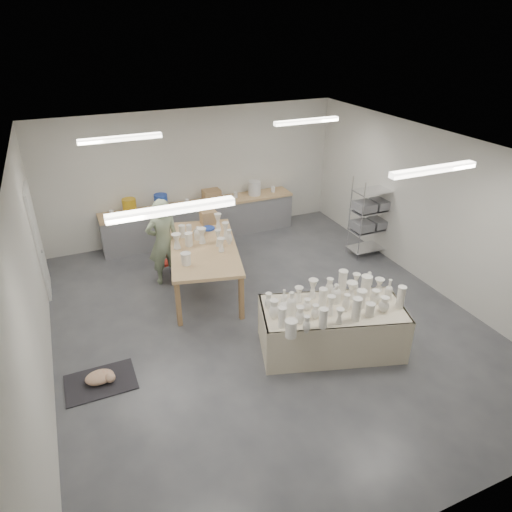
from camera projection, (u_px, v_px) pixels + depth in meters
name	position (u px, v px, depth m)	size (l,w,h in m)	color
room	(257.00, 211.00, 7.18)	(8.00, 8.02, 3.00)	#424449
back_counter	(200.00, 219.00, 10.86)	(4.60, 0.60, 1.24)	tan
wire_shelf	(372.00, 216.00, 9.94)	(0.88, 0.48, 1.80)	silver
drying_table	(331.00, 326.00, 7.20)	(2.43, 1.69, 1.15)	olive
work_table	(204.00, 244.00, 8.73)	(1.76, 2.67, 1.28)	tan
rug	(101.00, 382.00, 6.70)	(1.00, 0.70, 0.02)	black
cat	(101.00, 377.00, 6.65)	(0.43, 0.32, 0.18)	white
potter	(163.00, 242.00, 8.86)	(0.65, 0.42, 1.78)	gray
red_stool	(163.00, 264.00, 9.37)	(0.32, 0.32, 0.30)	red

